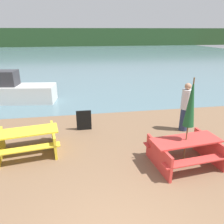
# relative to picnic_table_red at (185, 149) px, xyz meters

# --- Properties ---
(water) EXTENTS (60.00, 50.00, 0.00)m
(water) POSITION_rel_picnic_table_red_xyz_m (-2.39, 29.29, -0.46)
(water) COLOR slate
(water) RESTS_ON ground_plane
(far_treeline) EXTENTS (80.00, 1.60, 4.00)m
(far_treeline) POSITION_rel_picnic_table_red_xyz_m (-2.39, 49.29, 1.55)
(far_treeline) COLOR #284723
(far_treeline) RESTS_ON water
(picnic_table_red) EXTENTS (2.01, 1.57, 0.74)m
(picnic_table_red) POSITION_rel_picnic_table_red_xyz_m (0.00, 0.00, 0.00)
(picnic_table_red) COLOR red
(picnic_table_red) RESTS_ON ground_plane
(picnic_table_yellow) EXTENTS (2.00, 1.63, 0.73)m
(picnic_table_yellow) POSITION_rel_picnic_table_red_xyz_m (-4.39, 1.32, -0.01)
(picnic_table_yellow) COLOR yellow
(picnic_table_yellow) RESTS_ON ground_plane
(umbrella_darkgreen) EXTENTS (0.29, 0.29, 2.44)m
(umbrella_darkgreen) POSITION_rel_picnic_table_red_xyz_m (0.00, 0.00, 1.32)
(umbrella_darkgreen) COLOR brown
(umbrella_darkgreen) RESTS_ON ground_plane
(boat) EXTENTS (4.09, 1.77, 1.63)m
(boat) POSITION_rel_picnic_table_red_xyz_m (-6.09, 6.73, 0.15)
(boat) COLOR silver
(boat) RESTS_ON water
(person) EXTENTS (0.36, 0.36, 1.79)m
(person) POSITION_rel_picnic_table_red_xyz_m (1.01, 2.05, 0.45)
(person) COLOR #283351
(person) RESTS_ON ground_plane
(signboard) EXTENTS (0.55, 0.08, 0.75)m
(signboard) POSITION_rel_picnic_table_red_xyz_m (-2.64, 2.70, -0.08)
(signboard) COLOR black
(signboard) RESTS_ON ground_plane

